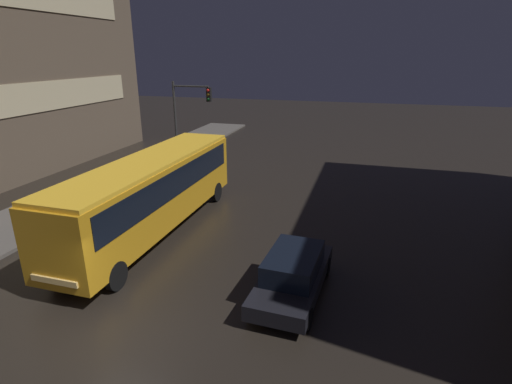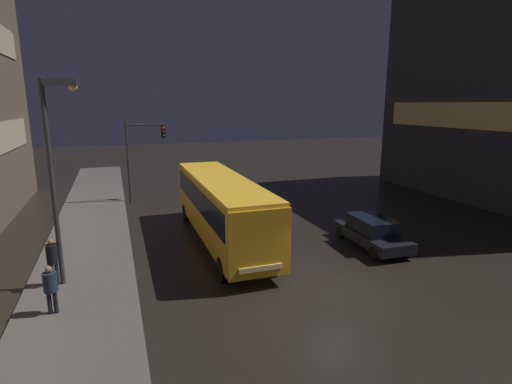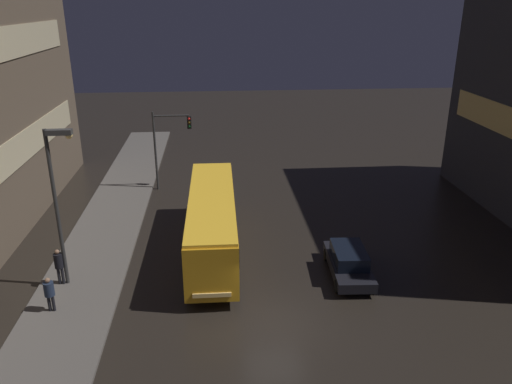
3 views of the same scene
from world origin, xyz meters
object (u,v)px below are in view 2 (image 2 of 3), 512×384
at_px(bus_near, 221,203).
at_px(pedestrian_mid, 50,285).
at_px(traffic_light_main, 141,148).
at_px(pedestrian_near, 53,257).
at_px(street_lamp_sidewalk, 56,152).
at_px(car_taxi, 372,232).

height_order(bus_near, pedestrian_mid, bus_near).
bearing_deg(traffic_light_main, pedestrian_near, -107.96).
relative_size(bus_near, street_lamp_sidewalk, 1.54).
xyz_separation_m(car_taxi, street_lamp_sidewalk, (-13.62, 0.21, 4.45)).
xyz_separation_m(car_taxi, pedestrian_mid, (-13.92, -2.15, 0.39)).
distance_m(pedestrian_mid, street_lamp_sidewalk, 4.71).
height_order(pedestrian_near, traffic_light_main, traffic_light_main).
distance_m(car_taxi, traffic_light_main, 16.87).
relative_size(car_taxi, pedestrian_mid, 2.81).
xyz_separation_m(traffic_light_main, street_lamp_sidewalk, (-3.78, -13.13, 1.33)).
relative_size(bus_near, car_taxi, 2.53).
relative_size(traffic_light_main, street_lamp_sidewalk, 0.75).
relative_size(car_taxi, traffic_light_main, 0.81).
relative_size(pedestrian_near, traffic_light_main, 0.32).
xyz_separation_m(bus_near, traffic_light_main, (-3.06, 10.26, 1.83)).
bearing_deg(street_lamp_sidewalk, pedestrian_mid, -97.09).
bearing_deg(pedestrian_mid, bus_near, 114.82).
xyz_separation_m(pedestrian_near, street_lamp_sidewalk, (0.50, 0.08, 3.94)).
distance_m(pedestrian_near, traffic_light_main, 14.13).
distance_m(bus_near, car_taxi, 7.56).
bearing_deg(pedestrian_near, bus_near, 36.67).
bearing_deg(car_taxi, traffic_light_main, -50.39).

